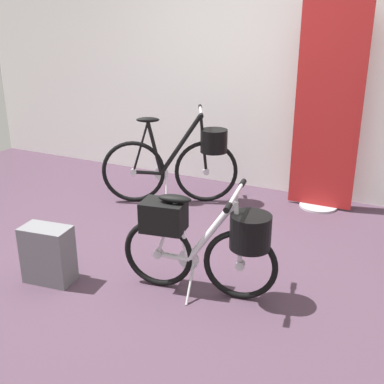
{
  "coord_description": "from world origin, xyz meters",
  "views": [
    {
      "loc": [
        1.6,
        -2.62,
        1.74
      ],
      "look_at": [
        0.16,
        0.27,
        0.55
      ],
      "focal_mm": 44.7,
      "sensor_mm": 36.0,
      "label": 1
    }
  ],
  "objects_px": {
    "folding_bike_foreground": "(205,238)",
    "backpack_on_floor": "(49,254)",
    "display_bike_left": "(182,160)",
    "floor_banner_stand": "(327,120)"
  },
  "relations": [
    {
      "from": "folding_bike_foreground",
      "to": "backpack_on_floor",
      "type": "bearing_deg",
      "value": -162.1
    },
    {
      "from": "backpack_on_floor",
      "to": "display_bike_left",
      "type": "bearing_deg",
      "value": 85.97
    },
    {
      "from": "backpack_on_floor",
      "to": "floor_banner_stand",
      "type": "bearing_deg",
      "value": 58.19
    },
    {
      "from": "floor_banner_stand",
      "to": "backpack_on_floor",
      "type": "bearing_deg",
      "value": -121.81
    },
    {
      "from": "display_bike_left",
      "to": "backpack_on_floor",
      "type": "relative_size",
      "value": 2.97
    },
    {
      "from": "folding_bike_foreground",
      "to": "display_bike_left",
      "type": "distance_m",
      "value": 1.69
    },
    {
      "from": "floor_banner_stand",
      "to": "folding_bike_foreground",
      "type": "height_order",
      "value": "floor_banner_stand"
    },
    {
      "from": "floor_banner_stand",
      "to": "backpack_on_floor",
      "type": "relative_size",
      "value": 4.64
    },
    {
      "from": "display_bike_left",
      "to": "folding_bike_foreground",
      "type": "bearing_deg",
      "value": -57.41
    },
    {
      "from": "display_bike_left",
      "to": "backpack_on_floor",
      "type": "xyz_separation_m",
      "value": [
        -0.12,
        -1.76,
        -0.23
      ]
    }
  ]
}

